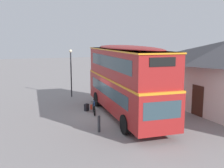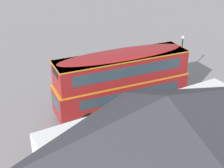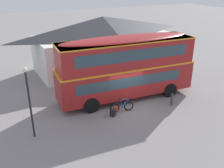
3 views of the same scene
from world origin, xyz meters
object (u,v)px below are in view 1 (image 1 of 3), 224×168
at_px(kerb_bollard, 99,124).
at_px(backpack_on_ground, 87,107).
at_px(double_decker_bus, 126,78).
at_px(touring_bicycle, 94,108).
at_px(street_lamp, 71,68).
at_px(water_bottle_red_squeeze, 85,108).

bearing_deg(kerb_bollard, backpack_on_ground, 174.07).
bearing_deg(double_decker_bus, touring_bicycle, -127.38).
bearing_deg(double_decker_bus, street_lamp, -163.40).
height_order(water_bottle_red_squeeze, kerb_bollard, kerb_bollard).
distance_m(touring_bicycle, kerb_bollard, 3.83).
bearing_deg(water_bottle_red_squeeze, kerb_bollard, -5.79).
distance_m(double_decker_bus, kerb_bollard, 4.12).
xyz_separation_m(street_lamp, kerb_bollard, (9.70, -0.42, -2.18)).
xyz_separation_m(water_bottle_red_squeeze, street_lamp, (-4.61, -0.10, 2.57)).
bearing_deg(backpack_on_ground, street_lamp, -179.41).
height_order(backpack_on_ground, kerb_bollard, kerb_bollard).
distance_m(water_bottle_red_squeeze, street_lamp, 5.28).
distance_m(touring_bicycle, backpack_on_ground, 0.86).
xyz_separation_m(double_decker_bus, touring_bicycle, (-1.40, -1.83, -2.27)).
height_order(backpack_on_ground, water_bottle_red_squeeze, backpack_on_ground).
bearing_deg(backpack_on_ground, touring_bicycle, 20.81).
bearing_deg(street_lamp, double_decker_bus, 16.60).
distance_m(backpack_on_ground, kerb_bollard, 4.58).
xyz_separation_m(double_decker_bus, street_lamp, (-7.34, -2.19, 0.04)).
distance_m(backpack_on_ground, street_lamp, 5.68).
relative_size(backpack_on_ground, street_lamp, 0.13).
relative_size(backpack_on_ground, water_bottle_red_squeeze, 2.40).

